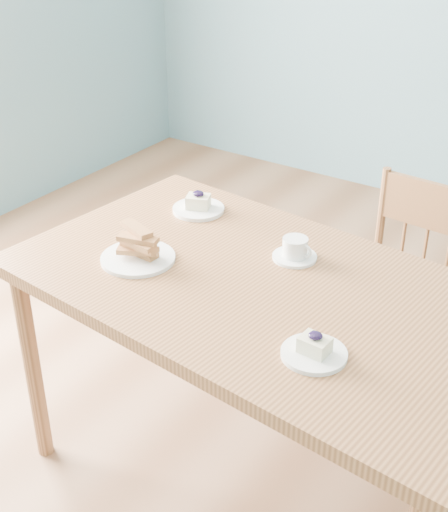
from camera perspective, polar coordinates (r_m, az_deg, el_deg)
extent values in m
cube|color=#9E663C|center=(1.96, 3.26, -2.75)|extent=(1.50, 0.95, 0.04)
cylinder|color=#9E663C|center=(2.38, -15.08, -8.57)|extent=(0.05, 0.05, 0.72)
cylinder|color=#9E663C|center=(2.74, -3.56, -1.95)|extent=(0.05, 0.05, 0.72)
cube|color=#9E663C|center=(2.53, 13.65, -4.76)|extent=(0.41, 0.40, 0.04)
cylinder|color=#9E663C|center=(2.59, 8.25, -8.90)|extent=(0.03, 0.03, 0.38)
cylinder|color=#9E663C|center=(2.49, 14.95, -11.63)|extent=(0.03, 0.03, 0.38)
cylinder|color=#9E663C|center=(2.82, 11.54, -5.71)|extent=(0.03, 0.03, 0.38)
cylinder|color=#9E663C|center=(2.61, 12.41, 2.47)|extent=(0.03, 0.03, 0.43)
cube|color=#9E663C|center=(2.50, 16.29, 3.86)|extent=(0.33, 0.05, 0.17)
cylinder|color=#9E663C|center=(2.62, 14.00, 0.17)|extent=(0.01, 0.01, 0.26)
cylinder|color=#9E663C|center=(2.59, 15.64, -0.38)|extent=(0.01, 0.01, 0.26)
cylinder|color=#9E663C|center=(2.57, 17.32, -0.95)|extent=(0.01, 0.01, 0.26)
cylinder|color=white|center=(1.69, 7.21, -7.77)|extent=(0.16, 0.16, 0.01)
cube|color=beige|center=(1.67, 7.26, -7.07)|extent=(0.07, 0.06, 0.04)
ellipsoid|color=black|center=(1.66, 7.32, -6.32)|extent=(0.03, 0.03, 0.01)
sphere|color=black|center=(1.66, 7.68, -6.38)|extent=(0.01, 0.01, 0.01)
sphere|color=black|center=(1.67, 7.19, -6.14)|extent=(0.01, 0.01, 0.01)
sphere|color=black|center=(1.65, 7.27, -6.52)|extent=(0.01, 0.01, 0.01)
cylinder|color=white|center=(2.35, -2.06, 3.76)|extent=(0.17, 0.17, 0.01)
cube|color=beige|center=(2.34, -2.07, 4.37)|extent=(0.09, 0.08, 0.04)
ellipsoid|color=black|center=(2.32, -2.08, 5.03)|extent=(0.04, 0.04, 0.02)
sphere|color=black|center=(2.32, -1.81, 4.99)|extent=(0.01, 0.01, 0.01)
sphere|color=black|center=(2.33, -2.15, 5.12)|extent=(0.01, 0.01, 0.01)
sphere|color=black|center=(2.31, -2.16, 4.91)|extent=(0.01, 0.01, 0.01)
cylinder|color=white|center=(2.08, 5.66, -0.07)|extent=(0.13, 0.13, 0.01)
cylinder|color=white|center=(2.06, 5.71, 0.72)|extent=(0.08, 0.08, 0.06)
cylinder|color=#9B6A45|center=(2.05, 5.74, 1.26)|extent=(0.06, 0.06, 0.00)
torus|color=white|center=(2.04, 6.54, 0.39)|extent=(0.04, 0.01, 0.04)
cylinder|color=white|center=(2.07, -6.90, -0.17)|extent=(0.22, 0.22, 0.01)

